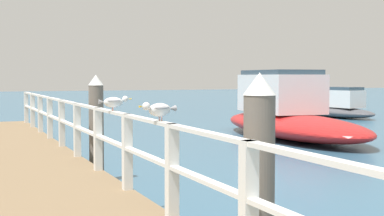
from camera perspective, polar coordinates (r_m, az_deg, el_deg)
name	(u,v)px	position (r m, az deg, el deg)	size (l,w,h in m)	color
pier_deck	(17,183)	(9.70, -17.69, -7.37)	(2.52, 19.79, 0.52)	#846B4C
pier_railing	(87,127)	(9.75, -10.85, -1.95)	(0.12, 18.31, 1.01)	silver
dock_piling_near	(259,188)	(4.96, 6.94, -8.19)	(0.29, 0.29, 2.06)	#6B6056
dock_piling_far	(96,128)	(10.71, -9.87, -2.06)	(0.29, 0.29, 2.06)	#6B6056
seagull_foreground	(159,109)	(6.10, -3.43, -0.10)	(0.47, 0.22, 0.21)	white
seagull_background	(114,102)	(7.98, -8.09, 0.66)	(0.48, 0.19, 0.21)	white
boat_0	(288,115)	(18.70, 9.91, -0.70)	(3.51, 8.34, 2.25)	red
boat_1	(339,107)	(28.20, 14.93, 0.06)	(2.13, 4.96, 1.53)	#4C4C51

